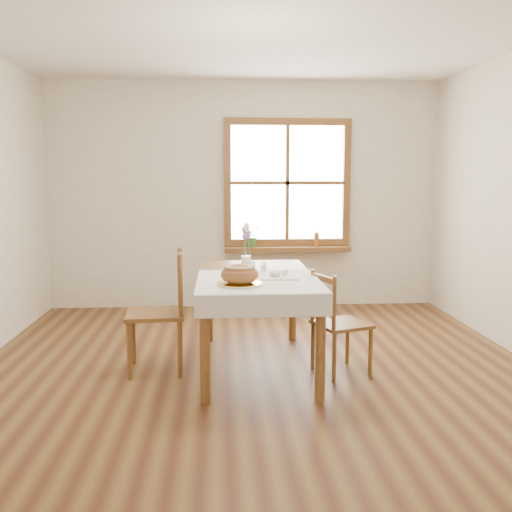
{
  "coord_description": "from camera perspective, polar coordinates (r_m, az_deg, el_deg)",
  "views": [
    {
      "loc": [
        -0.28,
        -4.13,
        1.52
      ],
      "look_at": [
        0.0,
        0.3,
        0.9
      ],
      "focal_mm": 40.0,
      "sensor_mm": 36.0,
      "label": 1
    }
  ],
  "objects": [
    {
      "name": "chair_left",
      "position": [
        4.54,
        -10.06,
        -5.51
      ],
      "size": [
        0.49,
        0.47,
        0.95
      ],
      "primitive_type": null,
      "rotation": [
        0.0,
        0.0,
        -1.5
      ],
      "color": "brown",
      "rests_on": "ground"
    },
    {
      "name": "potted_plant",
      "position": [
        6.58,
        -0.47,
        1.73
      ],
      "size": [
        0.24,
        0.26,
        0.19
      ],
      "primitive_type": "imported",
      "rotation": [
        0.0,
        0.0,
        0.08
      ],
      "color": "#33702D",
      "rests_on": "window_sill"
    },
    {
      "name": "chair_right",
      "position": [
        4.48,
        8.56,
        -6.58
      ],
      "size": [
        0.5,
        0.49,
        0.8
      ],
      "primitive_type": null,
      "rotation": [
        0.0,
        0.0,
        1.92
      ],
      "color": "brown",
      "rests_on": "ground"
    },
    {
      "name": "table_linen",
      "position": [
        4.21,
        0.26,
        -2.52
      ],
      "size": [
        0.91,
        0.99,
        0.01
      ],
      "primitive_type": "cube",
      "color": "silver",
      "rests_on": "dining_table"
    },
    {
      "name": "amber_bottle",
      "position": [
        6.67,
        6.08,
        1.71
      ],
      "size": [
        0.07,
        0.07,
        0.17
      ],
      "primitive_type": "cylinder",
      "rotation": [
        0.0,
        0.0,
        0.12
      ],
      "color": "#9A5B1C",
      "rests_on": "window_sill"
    },
    {
      "name": "dining_table",
      "position": [
        4.52,
        0.0,
        -2.95
      ],
      "size": [
        0.9,
        1.6,
        0.75
      ],
      "color": "brown",
      "rests_on": "ground"
    },
    {
      "name": "ground",
      "position": [
        4.41,
        0.25,
        -12.2
      ],
      "size": [
        5.0,
        5.0,
        0.0
      ],
      "primitive_type": "plane",
      "color": "brown",
      "rests_on": "ground"
    },
    {
      "name": "window",
      "position": [
        6.65,
        3.14,
        7.32
      ],
      "size": [
        1.46,
        0.08,
        1.46
      ],
      "color": "brown",
      "rests_on": "ground"
    },
    {
      "name": "lavender_bouquet",
      "position": [
        4.85,
        -1.0,
        1.49
      ],
      "size": [
        0.14,
        0.14,
        0.27
      ],
      "primitive_type": null,
      "color": "#775BA2",
      "rests_on": "flower_vase"
    },
    {
      "name": "bread_loaf",
      "position": [
        4.01,
        -1.65,
        -1.67
      ],
      "size": [
        0.27,
        0.27,
        0.15
      ],
      "primitive_type": "ellipsoid",
      "color": "#955A35",
      "rests_on": "bread_plate"
    },
    {
      "name": "flower_vase",
      "position": [
        4.88,
        -1.0,
        -0.61
      ],
      "size": [
        0.1,
        0.1,
        0.09
      ],
      "primitive_type": "cylinder",
      "rotation": [
        0.0,
        0.0,
        0.29
      ],
      "color": "white",
      "rests_on": "dining_table"
    },
    {
      "name": "bread_plate",
      "position": [
        4.02,
        -1.65,
        -2.82
      ],
      "size": [
        0.35,
        0.35,
        0.02
      ],
      "primitive_type": "cylinder",
      "rotation": [
        0.0,
        0.0,
        -0.14
      ],
      "color": "white",
      "rests_on": "table_linen"
    },
    {
      "name": "window_sill",
      "position": [
        6.63,
        3.16,
        0.73
      ],
      "size": [
        1.46,
        0.2,
        0.05
      ],
      "color": "brown",
      "rests_on": "ground"
    },
    {
      "name": "eggs",
      "position": [
        4.31,
        2.43,
        -1.73
      ],
      "size": [
        0.22,
        0.2,
        0.05
      ],
      "primitive_type": null,
      "rotation": [
        0.0,
        0.0,
        -0.04
      ],
      "color": "white",
      "rests_on": "egg_napkin"
    },
    {
      "name": "pepper_shaker",
      "position": [
        4.58,
        0.78,
        -1.07
      ],
      "size": [
        0.05,
        0.05,
        0.08
      ],
      "primitive_type": "cylinder",
      "rotation": [
        0.0,
        0.0,
        -0.2
      ],
      "color": "white",
      "rests_on": "table_linen"
    },
    {
      "name": "egg_napkin",
      "position": [
        4.31,
        2.43,
        -2.13
      ],
      "size": [
        0.29,
        0.25,
        0.01
      ],
      "primitive_type": "cube",
      "rotation": [
        0.0,
        0.0,
        -0.04
      ],
      "color": "silver",
      "rests_on": "table_linen"
    },
    {
      "name": "salt_shaker",
      "position": [
        4.6,
        -0.36,
        -1.0
      ],
      "size": [
        0.06,
        0.06,
        0.09
      ],
      "primitive_type": "cylinder",
      "rotation": [
        0.0,
        0.0,
        0.24
      ],
      "color": "white",
      "rests_on": "table_linen"
    },
    {
      "name": "room_walls",
      "position": [
        4.15,
        0.27,
        10.53
      ],
      "size": [
        4.6,
        5.1,
        2.65
      ],
      "color": "white",
      "rests_on": "ground"
    }
  ]
}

